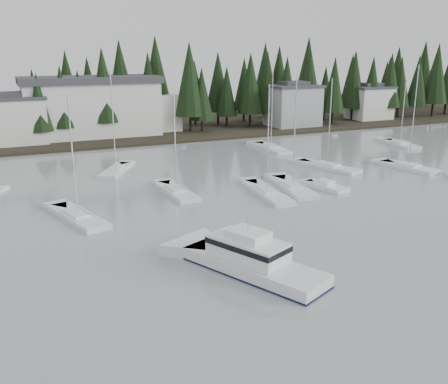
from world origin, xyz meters
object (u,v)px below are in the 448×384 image
object	(u,v)px
sailboat_0	(176,193)
sailboat_5	(408,168)
house_east_a	(293,105)
sailboat_13	(267,194)
harbor_inn	(103,107)
sailboat_2	(116,171)
house_east_b	(370,102)
sailboat_3	(293,188)
house_west	(18,119)
sailboat_7	(271,149)
sailboat_11	(78,218)
cabin_cruiser_center	(252,263)
sailboat_1	(400,145)
sailboat_4	(327,168)
runabout_1	(325,187)

from	to	relation	value
sailboat_0	sailboat_5	distance (m)	33.79
house_east_a	sailboat_13	size ratio (longest dim) A/B	0.81
harbor_inn	sailboat_2	xyz separation A→B (m)	(-4.01, -29.13, -5.68)
house_east_b	sailboat_3	xyz separation A→B (m)	(-47.41, -43.95, -4.33)
sailboat_13	house_west	bearing A→B (deg)	34.74
sailboat_5	sailboat_7	bearing A→B (deg)	17.54
house_east_a	harbor_inn	distance (m)	39.21
sailboat_2	sailboat_11	xyz separation A→B (m)	(-7.65, -18.10, -0.03)
sailboat_7	sailboat_0	bearing A→B (deg)	130.99
cabin_cruiser_center	sailboat_7	size ratio (longest dim) A/B	0.92
house_east_b	sailboat_7	distance (m)	43.68
house_east_a	sailboat_3	bearing A→B (deg)	-121.21
sailboat_11	sailboat_1	bearing A→B (deg)	-88.91
cabin_cruiser_center	sailboat_11	distance (m)	20.54
sailboat_4	sailboat_3	bearing A→B (deg)	107.76
sailboat_11	sailboat_13	size ratio (longest dim) A/B	0.98
house_west	cabin_cruiser_center	size ratio (longest dim) A/B	0.79
house_east_b	sailboat_11	bearing A→B (deg)	-148.28
sailboat_1	sailboat_7	size ratio (longest dim) A/B	0.91
house_east_b	sailboat_0	bearing A→B (deg)	-146.53
house_west	sailboat_4	world-z (taller)	sailboat_4
sailboat_2	sailboat_3	bearing A→B (deg)	-104.58
cabin_cruiser_center	sailboat_3	size ratio (longest dim) A/B	0.88
house_west	sailboat_5	size ratio (longest dim) A/B	0.65
sailboat_13	runabout_1	bearing A→B (deg)	-88.91
harbor_inn	sailboat_4	size ratio (longest dim) A/B	2.27
house_east_b	sailboat_5	size ratio (longest dim) A/B	0.65
cabin_cruiser_center	sailboat_1	distance (m)	58.89
sailboat_0	house_west	bearing A→B (deg)	18.74
cabin_cruiser_center	sailboat_2	bearing A→B (deg)	-20.53
house_east_b	sailboat_1	bearing A→B (deg)	-119.58
sailboat_11	sailboat_3	bearing A→B (deg)	-103.94
sailboat_3	sailboat_13	xyz separation A→B (m)	(-3.96, -0.81, -0.00)
house_west	sailboat_0	size ratio (longest dim) A/B	0.81
sailboat_2	sailboat_7	distance (m)	27.65
house_west	runabout_1	size ratio (longest dim) A/B	1.56
harbor_inn	sailboat_13	world-z (taller)	sailboat_13
sailboat_1	sailboat_7	xyz separation A→B (m)	(-22.40, 5.87, 0.00)
sailboat_11	house_east_a	bearing A→B (deg)	-65.80
house_west	sailboat_13	bearing A→B (deg)	-60.62
house_east_a	sailboat_4	xyz separation A→B (m)	(-15.27, -34.61, -4.84)
cabin_cruiser_center	runabout_1	xyz separation A→B (m)	(18.75, 17.39, -0.62)
house_east_a	runabout_1	size ratio (longest dim) A/B	1.73
sailboat_7	sailboat_5	bearing A→B (deg)	-150.13
house_east_b	sailboat_3	distance (m)	64.79
sailboat_0	runabout_1	bearing A→B (deg)	-109.15
sailboat_0	sailboat_2	size ratio (longest dim) A/B	0.84
sailboat_0	sailboat_4	world-z (taller)	sailboat_4
harbor_inn	runabout_1	world-z (taller)	harbor_inn
house_east_b	sailboat_0	xyz separation A→B (m)	(-60.80, -40.20, -4.34)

